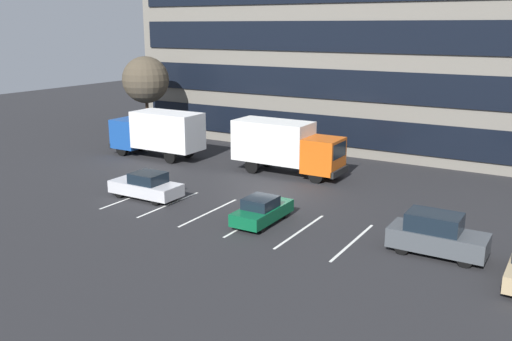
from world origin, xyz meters
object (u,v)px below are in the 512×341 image
Objects in this scene: sedan_silver at (146,186)px; bare_tree at (146,80)px; box_truck_blue at (158,132)px; sedan_forest at (262,210)px; box_truck_orange at (286,145)px; suv_charcoal at (437,235)px.

bare_tree reaches higher than sedan_silver.
sedan_silver is (6.40, -8.54, -1.29)m from box_truck_blue.
sedan_forest is 0.90× the size of sedan_silver.
bare_tree is (-15.30, 3.17, 3.43)m from box_truck_orange.
sedan_forest is at bearing -177.30° from suv_charcoal.
bare_tree is (-4.46, 3.87, 3.43)m from box_truck_blue.
bare_tree is at bearing 168.28° from box_truck_orange.
sedan_forest is at bearing -33.58° from bare_tree.
suv_charcoal reaches higher than sedan_forest.
box_truck_blue is at bearing 160.40° from suv_charcoal.
box_truck_orange is at bearing 144.14° from suv_charcoal.
box_truck_orange is 1.77× the size of sedan_silver.
box_truck_blue is 10.75m from sedan_silver.
box_truck_blue is 1.00× the size of box_truck_orange.
box_truck_blue reaches higher than suv_charcoal.
box_truck_orange is 1.04× the size of bare_tree.
box_truck_orange is at bearing -11.72° from bare_tree.
sedan_silver is (-8.06, 0.15, 0.08)m from sedan_forest.
box_truck_orange is 15.99m from bare_tree.
bare_tree is at bearing 131.18° from sedan_silver.
sedan_silver is (-4.44, -9.24, -1.29)m from box_truck_orange.
sedan_silver is 17.15m from bare_tree.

